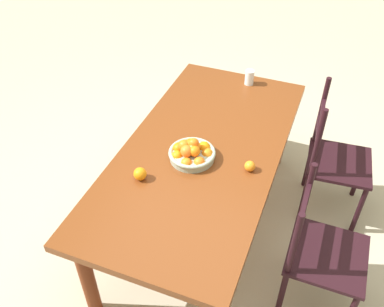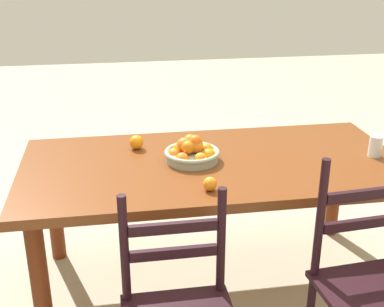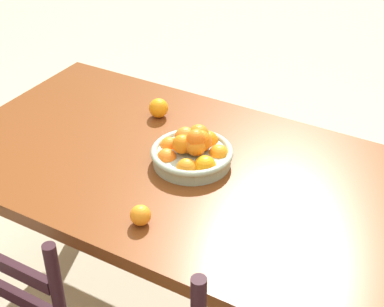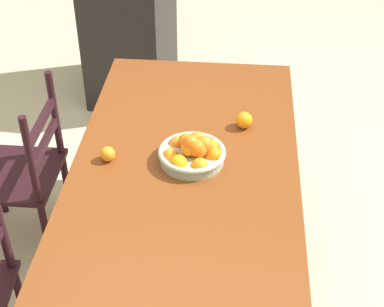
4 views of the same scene
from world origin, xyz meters
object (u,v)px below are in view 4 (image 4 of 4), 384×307
at_px(chair_near_window, 21,175).
at_px(fruit_bowl, 193,152).
at_px(orange_loose_1, 244,120).
at_px(cabinet, 131,30).
at_px(orange_loose_0, 108,154).
at_px(dining_table, 183,192).

height_order(chair_near_window, fruit_bowl, chair_near_window).
distance_m(fruit_bowl, orange_loose_1, 0.35).
distance_m(cabinet, orange_loose_1, 1.76).
height_order(fruit_bowl, orange_loose_1, fruit_bowl).
distance_m(chair_near_window, cabinet, 1.64).
bearing_deg(fruit_bowl, orange_loose_0, 93.71).
relative_size(fruit_bowl, orange_loose_0, 4.47).
relative_size(orange_loose_0, orange_loose_1, 0.84).
bearing_deg(orange_loose_0, orange_loose_1, -62.36).
bearing_deg(dining_table, orange_loose_1, -32.38).
relative_size(chair_near_window, cabinet, 0.99).
bearing_deg(cabinet, chair_near_window, 174.08).
bearing_deg(orange_loose_1, orange_loose_0, 117.64).
height_order(dining_table, chair_near_window, chair_near_window).
height_order(dining_table, orange_loose_0, orange_loose_0).
bearing_deg(orange_loose_0, chair_near_window, 66.94).
xyz_separation_m(dining_table, fruit_bowl, (0.11, -0.03, 0.14)).
xyz_separation_m(cabinet, orange_loose_0, (-1.83, -0.23, 0.30)).
relative_size(cabinet, orange_loose_0, 14.23).
bearing_deg(fruit_bowl, dining_table, 164.01).
height_order(fruit_bowl, orange_loose_0, fruit_bowl).
xyz_separation_m(cabinet, fruit_bowl, (-1.81, -0.59, 0.32)).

